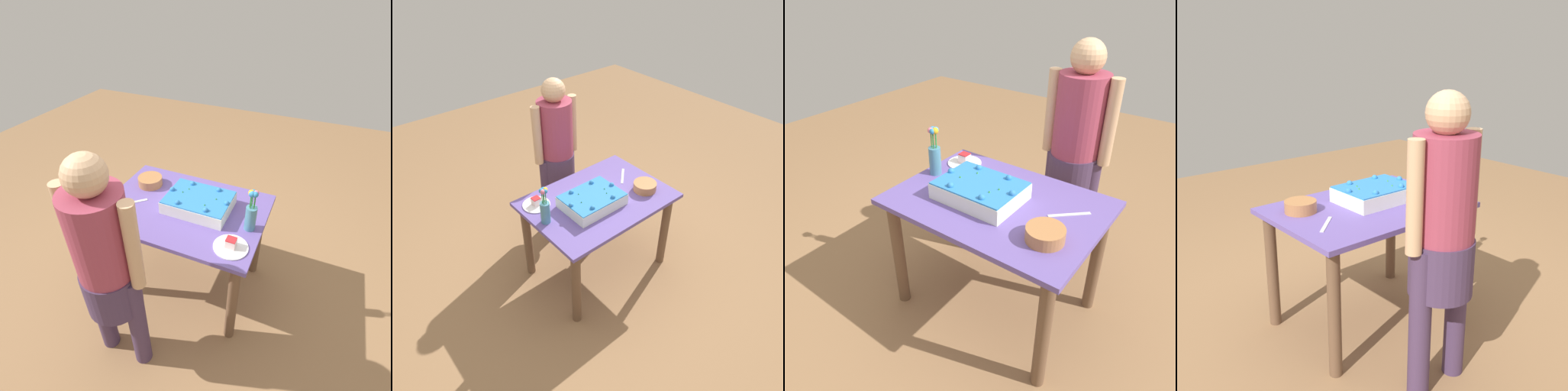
# 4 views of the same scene
# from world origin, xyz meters

# --- Properties ---
(ground_plane) EXTENTS (8.00, 8.00, 0.00)m
(ground_plane) POSITION_xyz_m (0.00, 0.00, 0.00)
(ground_plane) COLOR #966D48
(dining_table) EXTENTS (1.11, 0.79, 0.75)m
(dining_table) POSITION_xyz_m (0.00, 0.00, 0.61)
(dining_table) COLOR #6551A0
(dining_table) RESTS_ON ground_plane
(sheet_cake) EXTENTS (0.44, 0.33, 0.12)m
(sheet_cake) POSITION_xyz_m (-0.09, -0.04, 0.80)
(sheet_cake) COLOR white
(sheet_cake) RESTS_ON dining_table
(serving_plate_with_slice) EXTENTS (0.21, 0.21, 0.07)m
(serving_plate_with_slice) POSITION_xyz_m (-0.41, 0.24, 0.77)
(serving_plate_with_slice) COLOR white
(serving_plate_with_slice) RESTS_ON dining_table
(cake_knife) EXTENTS (0.17, 0.17, 0.00)m
(cake_knife) POSITION_xyz_m (0.36, 0.10, 0.76)
(cake_knife) COLOR silver
(cake_knife) RESTS_ON dining_table
(flower_vase) EXTENTS (0.07, 0.07, 0.29)m
(flower_vase) POSITION_xyz_m (-0.47, 0.03, 0.88)
(flower_vase) COLOR teal
(flower_vase) RESTS_ON dining_table
(fruit_bowl) EXTENTS (0.18, 0.18, 0.07)m
(fruit_bowl) POSITION_xyz_m (0.36, -0.16, 0.79)
(fruit_bowl) COLOR #B07442
(fruit_bowl) RESTS_ON dining_table
(person_standing) EXTENTS (0.45, 0.31, 1.49)m
(person_standing) POSITION_xyz_m (0.12, 0.69, 0.85)
(person_standing) COLOR #463353
(person_standing) RESTS_ON ground_plane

